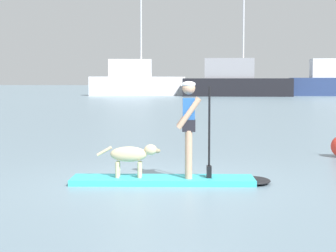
# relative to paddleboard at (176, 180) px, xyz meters

# --- Properties ---
(ground_plane) EXTENTS (400.00, 400.00, 0.00)m
(ground_plane) POSITION_rel_paddleboard_xyz_m (-0.23, -0.02, -0.05)
(ground_plane) COLOR slate
(paddleboard) EXTENTS (3.44, 0.94, 0.10)m
(paddleboard) POSITION_rel_paddleboard_xyz_m (0.00, 0.00, 0.00)
(paddleboard) COLOR #33B2BF
(paddleboard) RESTS_ON ground_plane
(person_paddler) EXTENTS (0.62, 0.50, 1.64)m
(person_paddler) POSITION_rel_paddleboard_xyz_m (0.23, 0.02, 1.00)
(person_paddler) COLOR tan
(person_paddler) RESTS_ON paddleboard
(dog) EXTENTS (1.10, 0.27, 0.57)m
(dog) POSITION_rel_paddleboard_xyz_m (-0.76, -0.05, 0.43)
(dog) COLOR #CCB78C
(dog) RESTS_ON paddleboard
(moored_boat_starboard) EXTENTS (11.55, 5.53, 12.11)m
(moored_boat_starboard) POSITION_rel_paddleboard_xyz_m (-9.17, 55.93, 1.57)
(moored_boat_starboard) COLOR white
(moored_boat_starboard) RESTS_ON ground_plane
(moored_boat_center) EXTENTS (12.07, 2.83, 11.76)m
(moored_boat_center) POSITION_rel_paddleboard_xyz_m (2.51, 53.12, 1.54)
(moored_boat_center) COLOR black
(moored_boat_center) RESTS_ON ground_plane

